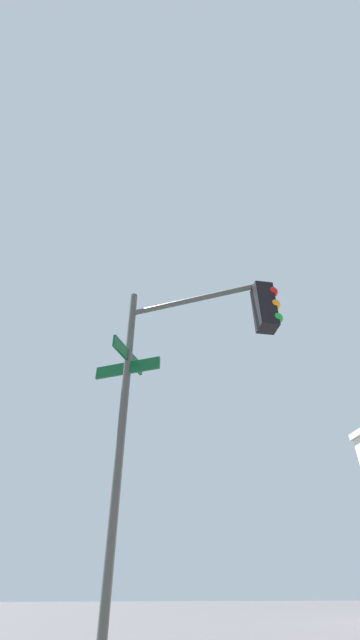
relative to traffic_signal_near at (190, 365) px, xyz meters
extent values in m
cylinder|color=#474C47|center=(-0.50, -0.92, -1.12)|extent=(0.12, 0.12, 5.49)
cylinder|color=#474C47|center=(0.04, 0.07, 1.22)|extent=(1.15, 2.01, 0.09)
cube|color=black|center=(0.57, 1.05, 0.77)|extent=(0.28, 0.28, 0.80)
sphere|color=red|center=(0.64, 1.18, 1.02)|extent=(0.18, 0.18, 0.18)
sphere|color=orange|center=(0.64, 1.18, 0.77)|extent=(0.18, 0.18, 0.18)
sphere|color=green|center=(0.64, 1.18, 0.52)|extent=(0.18, 0.18, 0.18)
cube|color=#0F5128|center=(-0.50, -0.92, 0.14)|extent=(0.56, 0.99, 0.20)
cube|color=#0F5128|center=(-0.50, -0.92, 0.36)|extent=(0.90, 0.51, 0.20)
camera|label=1|loc=(4.77, -0.92, -2.69)|focal=20.94mm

